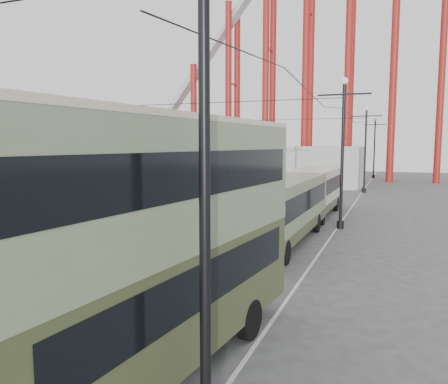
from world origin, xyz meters
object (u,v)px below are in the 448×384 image
at_px(single_decker_cream, 314,190).
at_px(pedestrian, 166,262).
at_px(single_decker_green, 281,207).
at_px(double_decker_bus, 139,236).

distance_m(single_decker_cream, pedestrian, 18.61).
bearing_deg(pedestrian, single_decker_green, -107.62).
relative_size(double_decker_bus, single_decker_cream, 1.02).
relative_size(single_decker_green, single_decker_cream, 1.10).
relative_size(single_decker_green, pedestrian, 6.20).
bearing_deg(single_decker_cream, double_decker_bus, -88.16).
xyz_separation_m(double_decker_bus, single_decker_cream, (-0.44, 24.29, -1.38)).
distance_m(double_decker_bus, single_decker_cream, 24.34).
xyz_separation_m(single_decker_green, pedestrian, (-2.15, -8.76, -0.95)).
bearing_deg(single_decker_green, single_decker_cream, 90.63).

